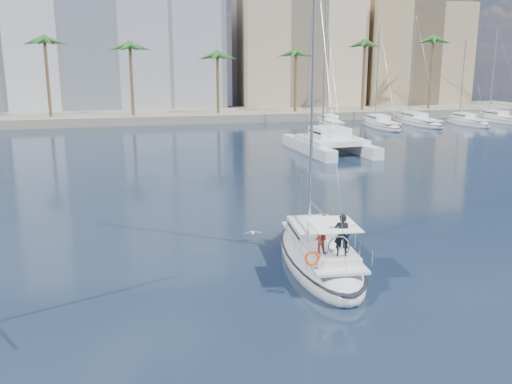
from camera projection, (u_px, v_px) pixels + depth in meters
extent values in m
plane|color=black|center=(275.00, 255.00, 28.49)|extent=(160.00, 160.00, 0.00)
cube|color=gray|center=(173.00, 115.00, 86.13)|extent=(120.00, 14.00, 1.20)
cube|color=silver|center=(90.00, 26.00, 91.74)|extent=(42.00, 16.00, 28.00)
cube|color=beige|center=(297.00, 52.00, 97.14)|extent=(20.00, 14.00, 20.00)
cube|color=tan|center=(410.00, 58.00, 99.77)|extent=(18.00, 12.00, 18.00)
cylinder|color=brown|center=(175.00, 86.00, 81.24)|extent=(0.44, 0.44, 10.50)
sphere|color=#24561F|center=(173.00, 48.00, 79.99)|extent=(3.60, 3.60, 3.60)
cylinder|color=brown|center=(394.00, 83.00, 88.52)|extent=(0.44, 0.44, 10.50)
sphere|color=#24561F|center=(396.00, 48.00, 87.27)|extent=(3.60, 3.60, 3.60)
ellipsoid|color=silver|center=(319.00, 259.00, 27.02)|extent=(3.99, 10.26, 2.08)
ellipsoid|color=black|center=(319.00, 253.00, 26.95)|extent=(4.03, 10.36, 0.18)
cube|color=silver|center=(321.00, 245.00, 26.65)|extent=(2.87, 7.69, 0.12)
cube|color=white|center=(315.00, 230.00, 27.68)|extent=(2.41, 3.44, 0.60)
cube|color=black|center=(315.00, 230.00, 27.67)|extent=(2.40, 3.06, 0.14)
cylinder|color=#B7BABF|center=(312.00, 98.00, 27.30)|extent=(0.15, 0.15, 13.17)
cylinder|color=#B7BABF|center=(320.00, 211.00, 26.56)|extent=(0.43, 4.05, 0.11)
cube|color=white|center=(332.00, 254.00, 24.74)|extent=(2.10, 2.65, 0.36)
cube|color=white|center=(334.00, 224.00, 24.32)|extent=(2.10, 2.65, 0.04)
torus|color=silver|center=(339.00, 247.00, 23.65)|extent=(0.96, 0.13, 0.96)
torus|color=#DE3D0B|center=(312.00, 258.00, 23.18)|extent=(0.64, 0.25, 0.64)
imported|color=black|center=(342.00, 235.00, 23.83)|extent=(0.78, 0.66, 1.83)
imported|color=maroon|center=(321.00, 240.00, 24.21)|extent=(0.70, 0.68, 1.14)
cube|color=silver|center=(308.00, 147.00, 57.49)|extent=(2.07, 11.96, 1.10)
cube|color=silver|center=(350.00, 145.00, 58.84)|extent=(2.07, 11.96, 1.10)
cube|color=white|center=(332.00, 140.00, 57.43)|extent=(5.82, 6.92, 0.50)
cube|color=white|center=(330.00, 132.00, 57.82)|extent=(3.53, 3.80, 1.00)
cube|color=black|center=(330.00, 132.00, 57.81)|extent=(3.51, 3.33, 0.18)
cylinder|color=#B7BABF|center=(325.00, 57.00, 57.71)|extent=(0.18, 0.18, 15.87)
ellipsoid|color=silver|center=(253.00, 233.00, 30.33)|extent=(0.20, 0.38, 0.18)
sphere|color=silver|center=(252.00, 232.00, 30.50)|extent=(0.10, 0.10, 0.10)
cube|color=gray|center=(248.00, 233.00, 30.27)|extent=(0.43, 0.16, 0.10)
cube|color=gray|center=(258.00, 232.00, 30.39)|extent=(0.43, 0.16, 0.10)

